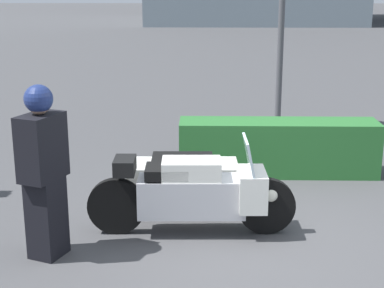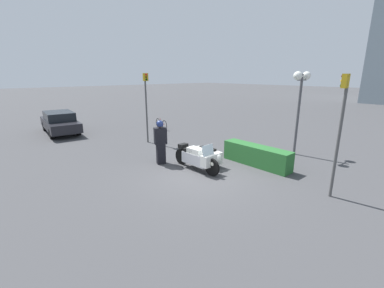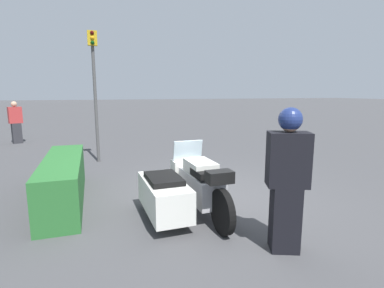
{
  "view_description": "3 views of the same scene",
  "coord_description": "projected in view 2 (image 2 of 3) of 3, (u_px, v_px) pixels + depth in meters",
  "views": [
    {
      "loc": [
        -0.5,
        -6.11,
        2.88
      ],
      "look_at": [
        -0.65,
        0.93,
        0.94
      ],
      "focal_mm": 55.0,
      "sensor_mm": 36.0,
      "label": 1
    },
    {
      "loc": [
        6.55,
        -6.24,
        3.73
      ],
      "look_at": [
        -0.64,
        0.14,
        1.11
      ],
      "focal_mm": 24.0,
      "sensor_mm": 36.0,
      "label": 2
    },
    {
      "loc": [
        -5.31,
        2.06,
        2.07
      ],
      "look_at": [
        0.39,
        0.16,
        1.02
      ],
      "focal_mm": 28.0,
      "sensor_mm": 36.0,
      "label": 3
    }
  ],
  "objects": [
    {
      "name": "ground_plane",
      "position": [
        200.0,
        176.0,
        9.7
      ],
      "size": [
        160.0,
        160.0,
        0.0
      ],
      "primitive_type": "plane",
      "color": "#424244"
    },
    {
      "name": "police_motorcycle",
      "position": [
        203.0,
        157.0,
        10.47
      ],
      "size": [
        2.45,
        1.26,
        1.17
      ],
      "rotation": [
        0.0,
        0.0,
        0.02
      ],
      "color": "black",
      "rests_on": "ground"
    },
    {
      "name": "officer_rider",
      "position": [
        161.0,
        141.0,
        10.85
      ],
      "size": [
        0.48,
        0.59,
        1.88
      ],
      "rotation": [
        0.0,
        0.0,
        -0.38
      ],
      "color": "black",
      "rests_on": "ground"
    },
    {
      "name": "hedge_bush_curbside",
      "position": [
        256.0,
        155.0,
        10.81
      ],
      "size": [
        3.03,
        0.66,
        0.84
      ],
      "primitive_type": "cube",
      "color": "#28662D",
      "rests_on": "ground"
    },
    {
      "name": "twin_lamp_post",
      "position": [
        301.0,
        89.0,
        11.6
      ],
      "size": [
        0.38,
        1.2,
        3.86
      ],
      "color": "#4C4C51",
      "rests_on": "ground"
    },
    {
      "name": "traffic_light_near",
      "position": [
        340.0,
        120.0,
        7.5
      ],
      "size": [
        0.23,
        0.26,
        3.75
      ],
      "rotation": [
        0.0,
        0.0,
        3.17
      ],
      "color": "#4C4C4C",
      "rests_on": "ground"
    },
    {
      "name": "traffic_light_far",
      "position": [
        146.0,
        99.0,
        13.91
      ],
      "size": [
        0.23,
        0.26,
        3.79
      ],
      "rotation": [
        0.0,
        0.0,
        0.01
      ],
      "color": "#4C4C4C",
      "rests_on": "ground"
    },
    {
      "name": "parked_car_background",
      "position": [
        60.0,
        122.0,
        16.69
      ],
      "size": [
        4.78,
        2.15,
        1.4
      ],
      "rotation": [
        0.0,
        0.0,
        3.05
      ],
      "color": "black",
      "rests_on": "ground"
    },
    {
      "name": "bicycle_parked",
      "position": [
        161.0,
        124.0,
        18.11
      ],
      "size": [
        1.69,
        0.31,
        0.74
      ],
      "rotation": [
        0.0,
        0.0,
        -0.16
      ],
      "color": "black",
      "rests_on": "ground"
    }
  ]
}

